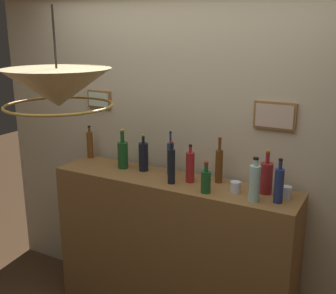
% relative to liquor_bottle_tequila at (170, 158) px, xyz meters
% --- Properties ---
extents(panelled_rear_partition, '(3.54, 0.15, 2.57)m').
position_rel_liquor_bottle_tequila_xyz_m(panelled_rear_partition, '(0.06, 0.18, 0.09)').
color(panelled_rear_partition, beige).
rests_on(panelled_rear_partition, ground).
extents(bar_shelf_unit, '(1.80, 0.40, 1.15)m').
position_rel_liquor_bottle_tequila_xyz_m(bar_shelf_unit, '(0.06, -0.09, -0.70)').
color(bar_shelf_unit, olive).
rests_on(bar_shelf_unit, ground).
extents(liquor_bottle_tequila, '(0.05, 0.05, 0.32)m').
position_rel_liquor_bottle_tequila_xyz_m(liquor_bottle_tequila, '(0.00, 0.00, 0.00)').
color(liquor_bottle_tequila, navy).
rests_on(liquor_bottle_tequila, bar_shelf_unit).
extents(liquor_bottle_vermouth, '(0.06, 0.06, 0.28)m').
position_rel_liquor_bottle_tequila_xyz_m(liquor_bottle_vermouth, '(0.82, -0.14, -0.01)').
color(liquor_bottle_vermouth, navy).
rests_on(liquor_bottle_vermouth, bar_shelf_unit).
extents(liquor_bottle_gin, '(0.06, 0.06, 0.27)m').
position_rel_liquor_bottle_tequila_xyz_m(liquor_bottle_gin, '(0.19, -0.07, -0.01)').
color(liquor_bottle_gin, '#A52022').
rests_on(liquor_bottle_gin, bar_shelf_unit).
extents(liquor_bottle_scotch, '(0.05, 0.05, 0.32)m').
position_rel_liquor_bottle_tequila_xyz_m(liquor_bottle_scotch, '(0.37, 0.01, 0.00)').
color(liquor_bottle_scotch, '#5E3613').
rests_on(liquor_bottle_scotch, bar_shelf_unit).
extents(liquor_bottle_port, '(0.08, 0.08, 0.29)m').
position_rel_liquor_bottle_tequila_xyz_m(liquor_bottle_port, '(0.71, -0.03, -0.02)').
color(liquor_bottle_port, maroon).
rests_on(liquor_bottle_port, bar_shelf_unit).
extents(liquor_bottle_brandy, '(0.05, 0.05, 0.27)m').
position_rel_liquor_bottle_tequila_xyz_m(liquor_bottle_brandy, '(-0.78, 0.05, -0.01)').
color(liquor_bottle_brandy, brown).
rests_on(liquor_bottle_brandy, bar_shelf_unit).
extents(liquor_bottle_sherry, '(0.08, 0.08, 0.30)m').
position_rel_liquor_bottle_tequila_xyz_m(liquor_bottle_sherry, '(-0.39, -0.04, -0.01)').
color(liquor_bottle_sherry, '#1A4E20').
rests_on(liquor_bottle_sherry, bar_shelf_unit).
extents(liquor_bottle_vodka, '(0.05, 0.05, 0.30)m').
position_rel_liquor_bottle_tequila_xyz_m(liquor_bottle_vodka, '(0.09, -0.16, 0.00)').
color(liquor_bottle_vodka, black).
rests_on(liquor_bottle_vodka, bar_shelf_unit).
extents(liquor_bottle_rye, '(0.06, 0.06, 0.21)m').
position_rel_liquor_bottle_tequila_xyz_m(liquor_bottle_rye, '(0.37, -0.20, -0.04)').
color(liquor_bottle_rye, '#1A5325').
rests_on(liquor_bottle_rye, bar_shelf_unit).
extents(liquor_bottle_bourbon, '(0.07, 0.07, 0.28)m').
position_rel_liquor_bottle_tequila_xyz_m(liquor_bottle_bourbon, '(0.68, -0.19, -0.00)').
color(liquor_bottle_bourbon, '#A7D3C6').
rests_on(liquor_bottle_bourbon, bar_shelf_unit).
extents(liquor_bottle_whiskey, '(0.07, 0.07, 0.28)m').
position_rel_liquor_bottle_tequila_xyz_m(liquor_bottle_whiskey, '(-0.22, -0.02, -0.01)').
color(liquor_bottle_whiskey, black).
rests_on(liquor_bottle_whiskey, bar_shelf_unit).
extents(glass_tumbler_rocks, '(0.07, 0.07, 0.07)m').
position_rel_liquor_bottle_tequila_xyz_m(glass_tumbler_rocks, '(0.53, -0.11, -0.09)').
color(glass_tumbler_rocks, silver).
rests_on(glass_tumbler_rocks, bar_shelf_unit).
extents(glass_tumbler_highball, '(0.06, 0.06, 0.08)m').
position_rel_liquor_bottle_tequila_xyz_m(glass_tumbler_highball, '(0.85, -0.05, -0.09)').
color(glass_tumbler_highball, silver).
rests_on(glass_tumbler_highball, bar_shelf_unit).
extents(pendant_lamp, '(0.60, 0.60, 0.54)m').
position_rel_liquor_bottle_tequila_xyz_m(pendant_lamp, '(-0.27, -0.80, 0.58)').
color(pendant_lamp, beige).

